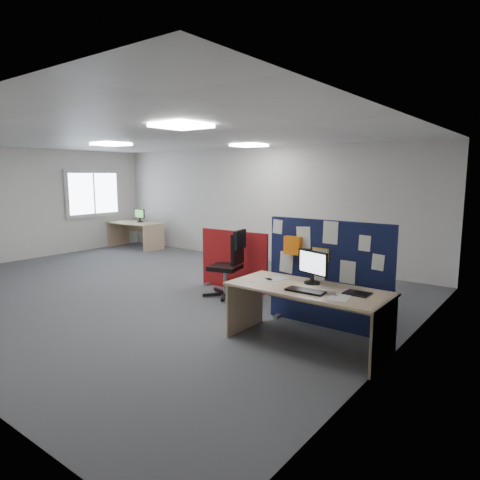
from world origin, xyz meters
The scene contains 18 objects.
floor centered at (0.00, 0.00, 0.00)m, with size 9.00×9.00×0.00m, color #4B4D52.
ceiling centered at (0.00, 0.00, 2.70)m, with size 9.00×7.00×0.02m, color white.
wall_back centered at (0.00, 3.50, 1.35)m, with size 9.00×0.02×2.70m, color silver.
wall_left centered at (-4.50, 0.00, 1.35)m, with size 0.02×7.00×2.70m, color silver.
wall_right centered at (4.50, 0.00, 1.35)m, with size 0.02×7.00×2.70m, color silver.
window centered at (-4.44, 2.00, 1.55)m, with size 0.06×1.70×1.30m.
ceiling_lights centered at (0.33, 0.67, 2.67)m, with size 4.10×4.10×0.04m.
navy_divider centered at (3.46, 0.22, 0.74)m, with size 1.78×0.30×1.47m.
main_desk centered at (3.58, -0.48, 0.57)m, with size 1.92×0.85×0.73m.
monitor_main centered at (3.53, -0.32, 0.96)m, with size 0.46×0.20×0.41m.
keyboard centered at (3.65, -0.71, 0.74)m, with size 0.45×0.18×0.03m, color black.
mouse centered at (3.94, -0.64, 0.74)m, with size 0.10×0.06×0.03m, color #939398.
paper_tray centered at (4.16, -0.43, 0.74)m, with size 0.28×0.22×0.01m, color black.
red_divider centered at (1.25, 1.02, 0.52)m, with size 1.42×0.30×1.07m.
second_desk centered at (-3.68, 2.82, 0.55)m, with size 1.60×0.80×0.73m.
monitor_second centered at (-3.62, 2.90, 0.93)m, with size 0.41×0.18×0.37m.
office_chair centered at (1.55, 0.57, 0.64)m, with size 0.75×0.73×1.13m.
desk_papers centered at (3.35, -0.54, 0.73)m, with size 1.37×0.67×0.00m.
Camera 1 is at (5.94, -4.95, 2.06)m, focal length 32.00 mm.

